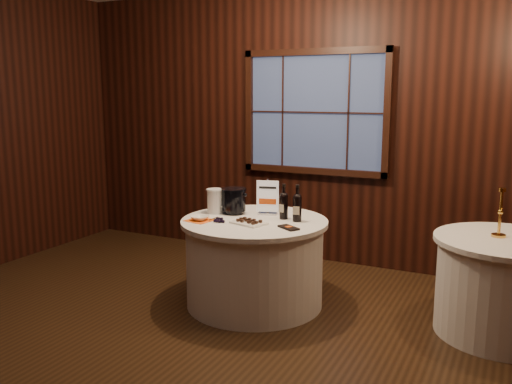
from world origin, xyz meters
The scene contains 15 objects.
ground centered at (0.00, 0.00, 0.00)m, with size 6.00×6.00×0.00m, color black.
back_wall centered at (0.00, 2.48, 1.54)m, with size 6.00×0.10×3.00m.
main_table centered at (0.00, 1.00, 0.39)m, with size 1.28×1.28×0.77m.
side_table centered at (2.00, 1.30, 0.39)m, with size 1.08×1.08×0.77m.
sign_stand centered at (0.02, 1.24, 0.88)m, with size 0.20×0.14×0.32m.
port_bottle_left centered at (0.21, 1.14, 0.90)m, with size 0.07×0.08×0.31m.
port_bottle_right centered at (0.36, 1.11, 0.91)m, with size 0.08×0.08×0.32m.
ice_bucket centered at (-0.28, 1.13, 0.89)m, with size 0.23×0.23×0.23m.
chocolate_plate centered at (0.03, 0.84, 0.79)m, with size 0.32×0.26×0.04m.
chocolate_box centered at (0.39, 0.84, 0.78)m, with size 0.19×0.09×0.02m, color black.
grape_bunch centered at (-0.23, 0.79, 0.79)m, with size 0.17×0.07×0.04m.
glass_pitcher centered at (-0.44, 1.07, 0.88)m, with size 0.21×0.16×0.23m.
orange_napkin centered at (-0.41, 0.76, 0.77)m, with size 0.21×0.21×0.00m, color #EE5A14.
cracker_bowl centered at (-0.41, 0.76, 0.79)m, with size 0.15×0.15×0.04m, color white.
brass_candlestick centered at (1.93, 1.33, 0.91)m, with size 0.11×0.11×0.38m.
Camera 1 is at (2.05, -3.10, 1.86)m, focal length 38.00 mm.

